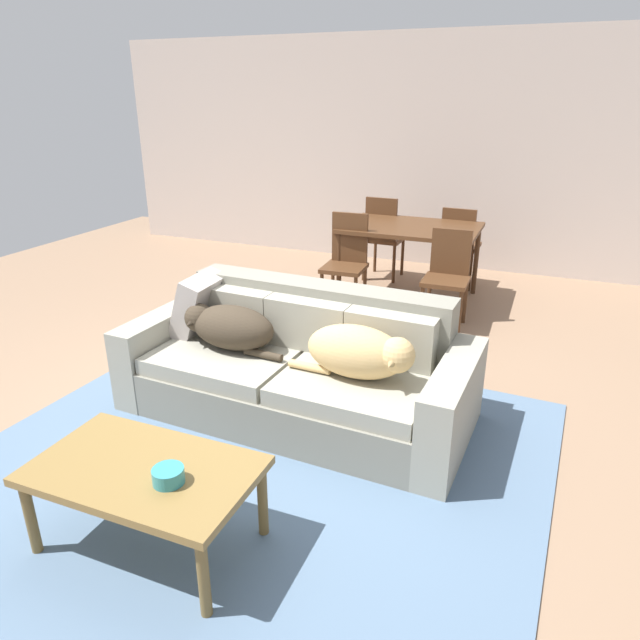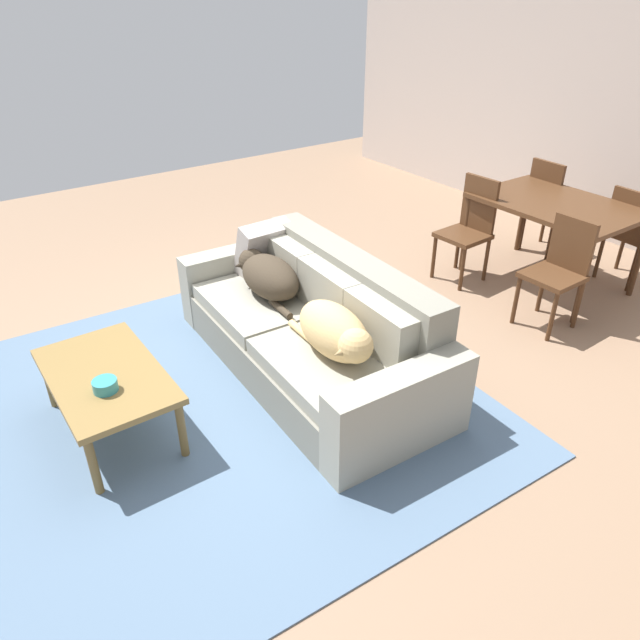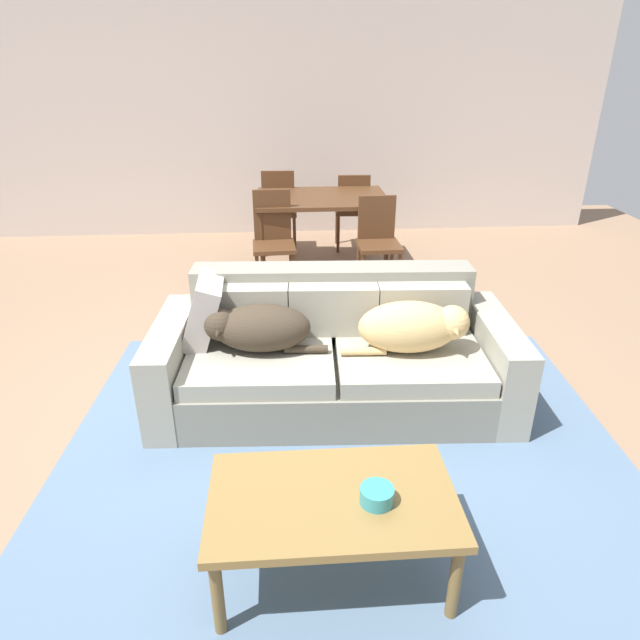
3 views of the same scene
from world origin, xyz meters
name	(u,v)px [view 2 (image 2 of 3)]	position (x,y,z in m)	size (l,w,h in m)	color
ground_plane	(291,349)	(0.00, 0.00, 0.00)	(10.00, 10.00, 0.00)	#8E6F55
back_partition	(625,107)	(0.00, 4.00, 1.35)	(8.00, 0.12, 2.70)	beige
area_rug	(225,400)	(0.28, -0.72, 0.01)	(3.26, 3.08, 0.01)	slate
couch	(314,330)	(0.29, 0.02, 0.31)	(2.33, 1.10, 0.81)	gray
dog_on_left_cushion	(268,275)	(-0.20, -0.06, 0.57)	(0.76, 0.37, 0.29)	#3C3225
dog_on_right_cushion	(336,333)	(0.76, -0.15, 0.58)	(0.79, 0.36, 0.32)	tan
throw_pillow_by_left_arm	(264,249)	(-0.55, 0.12, 0.61)	(0.16, 0.43, 0.43)	#A99F9A
coffee_table	(106,380)	(0.14, -1.41, 0.39)	(1.04, 0.61, 0.44)	olive
bowl_on_coffee_table	(105,385)	(0.32, -1.46, 0.48)	(0.14, 0.14, 0.07)	teal
dining_table	(557,210)	(0.40, 2.55, 0.71)	(1.34, 0.94, 0.77)	#4D2F1A
dining_chair_near_left	(469,225)	(-0.11, 2.03, 0.51)	(0.42, 0.42, 0.94)	#4D2F1A
dining_chair_near_right	(559,268)	(0.90, 1.95, 0.50)	(0.41, 0.41, 0.88)	#4D2F1A
dining_chair_far_left	(548,203)	(-0.05, 3.10, 0.53)	(0.41, 0.41, 0.96)	#4D2F1A
dining_chair_far_right	(631,231)	(0.80, 3.14, 0.50)	(0.42, 0.42, 0.89)	#4D2F1A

